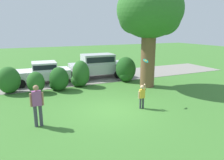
{
  "coord_description": "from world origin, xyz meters",
  "views": [
    {
      "loc": [
        -4.07,
        -8.86,
        3.87
      ],
      "look_at": [
        0.71,
        1.55,
        1.1
      ],
      "focal_mm": 33.77,
      "sensor_mm": 36.0,
      "label": 1
    }
  ],
  "objects": [
    {
      "name": "adult_onlooker",
      "position": [
        -3.47,
        -0.38,
        0.98
      ],
      "size": [
        0.53,
        0.23,
        1.74
      ],
      "color": "#3F3F4C",
      "rests_on": "ground"
    },
    {
      "name": "shrub_centre_right",
      "position": [
        -0.14,
        4.93,
        0.8
      ],
      "size": [
        1.27,
        1.29,
        1.8
      ],
      "color": "#286023",
      "rests_on": "ground"
    },
    {
      "name": "parked_sedan",
      "position": [
        -2.47,
        6.94,
        0.85
      ],
      "size": [
        4.49,
        2.27,
        1.56
      ],
      "color": "white",
      "rests_on": "ground"
    },
    {
      "name": "driveway_strip",
      "position": [
        0.0,
        7.18,
        0.01
      ],
      "size": [
        28.0,
        4.4,
        0.02
      ],
      "primitive_type": "cube",
      "color": "gray",
      "rests_on": "ground"
    },
    {
      "name": "oak_tree_large",
      "position": [
        4.15,
        3.11,
        4.85
      ],
      "size": [
        4.41,
        4.28,
        6.9
      ],
      "color": "brown",
      "rests_on": "ground"
    },
    {
      "name": "ground_plane",
      "position": [
        0.0,
        0.0,
        0.0
      ],
      "size": [
        80.0,
        80.0,
        0.0
      ],
      "primitive_type": "plane",
      "color": "#3D752D"
    },
    {
      "name": "shrub_far_end",
      "position": [
        3.45,
        4.98,
        0.83
      ],
      "size": [
        1.49,
        1.65,
        1.84
      ],
      "color": "#1E511C",
      "rests_on": "ground"
    },
    {
      "name": "shrub_centre_left",
      "position": [
        -3.09,
        4.56,
        0.67
      ],
      "size": [
        1.07,
        1.08,
        1.35
      ],
      "color": "#286023",
      "rests_on": "ground"
    },
    {
      "name": "shrub_centre",
      "position": [
        -1.69,
        4.55,
        0.7
      ],
      "size": [
        1.23,
        1.34,
        1.53
      ],
      "color": "#1E511C",
      "rests_on": "ground"
    },
    {
      "name": "frisbee",
      "position": [
        1.91,
        0.05,
        2.31
      ],
      "size": [
        0.31,
        0.25,
        0.23
      ],
      "color": "#1EB7B2"
    },
    {
      "name": "child_thrower",
      "position": [
        1.43,
        -0.45,
        0.72
      ],
      "size": [
        0.47,
        0.23,
        1.29
      ],
      "color": "#383842",
      "rests_on": "ground"
    },
    {
      "name": "parked_suv",
      "position": [
        1.94,
        6.97,
        1.08
      ],
      "size": [
        4.76,
        2.23,
        1.92
      ],
      "color": "silver",
      "rests_on": "ground"
    },
    {
      "name": "shrub_near_tree",
      "position": [
        -4.59,
        5.16,
        0.83
      ],
      "size": [
        1.35,
        1.25,
        1.67
      ],
      "color": "#286023",
      "rests_on": "ground"
    }
  ]
}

